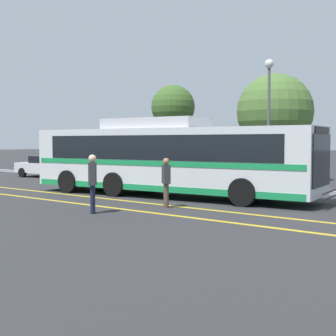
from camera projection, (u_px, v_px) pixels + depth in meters
ground_plane at (179, 196)px, 19.44m from camera, size 220.00×220.00×0.00m
lane_strip_0 at (132, 201)px, 17.68m from camera, size 32.41×0.20×0.01m
lane_strip_1 at (99, 206)px, 16.38m from camera, size 32.41×0.20×0.01m
curb_strip at (228, 186)px, 23.14m from camera, size 40.41×0.36×0.15m
transit_bus at (168, 157)px, 19.32m from camera, size 12.90×3.92×3.24m
parked_car_0 at (46, 166)px, 29.85m from camera, size 4.09×2.21×1.36m
parked_car_1 at (124, 170)px, 25.76m from camera, size 4.91×2.21×1.35m
parked_car_2 at (222, 174)px, 21.90m from camera, size 4.32×1.86×1.50m
pedestrian_0 at (93, 180)px, 14.69m from camera, size 0.44×0.46×1.86m
pedestrian_1 at (166, 179)px, 16.02m from camera, size 0.47×0.43×1.70m
street_lamp at (269, 101)px, 22.80m from camera, size 0.43×0.43×6.27m
tree_0 at (275, 112)px, 26.59m from camera, size 4.32×4.32×6.13m
tree_1 at (173, 107)px, 30.95m from camera, size 2.90×2.90×6.01m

